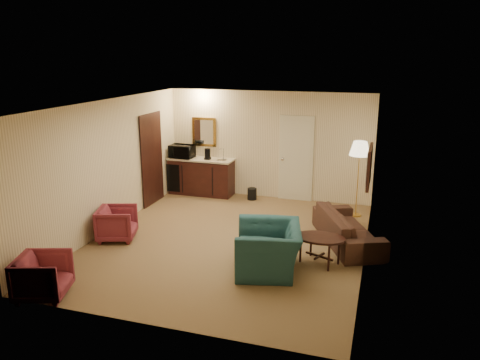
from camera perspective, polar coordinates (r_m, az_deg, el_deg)
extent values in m
plane|color=olive|center=(8.98, -1.38, -7.45)|extent=(6.00, 6.00, 0.00)
cube|color=beige|center=(11.37, 3.46, 4.26)|extent=(5.00, 0.02, 2.60)
cube|color=beige|center=(9.64, -15.65, 1.71)|extent=(0.02, 6.00, 2.60)
cube|color=beige|center=(8.13, 15.48, -0.76)|extent=(0.02, 6.00, 2.60)
cube|color=white|center=(8.33, -1.50, 9.29)|extent=(5.00, 6.00, 0.02)
cube|color=beige|center=(11.26, 6.86, 2.63)|extent=(0.82, 0.06, 2.05)
cube|color=black|center=(11.11, -10.71, 2.43)|extent=(0.06, 0.98, 2.10)
cube|color=gold|center=(11.80, -4.39, 5.88)|extent=(0.62, 0.04, 0.72)
cube|color=black|center=(8.46, 15.44, 1.61)|extent=(0.06, 0.90, 0.70)
cube|color=#341410|center=(11.80, -4.73, 0.46)|extent=(1.64, 0.58, 0.92)
imported|color=black|center=(9.00, 13.01, -5.10)|extent=(1.37, 2.09, 0.79)
imported|color=#1C4645|center=(7.66, 3.50, -7.43)|extent=(1.02, 1.33, 1.03)
imported|color=maroon|center=(9.25, -14.77, -4.96)|extent=(0.82, 0.85, 0.70)
imported|color=maroon|center=(7.49, -22.92, -10.57)|extent=(0.83, 0.86, 0.71)
cube|color=black|center=(8.11, 9.68, -8.39)|extent=(0.99, 0.85, 0.48)
cube|color=gold|center=(10.39, 14.17, 0.11)|extent=(0.55, 0.55, 1.67)
cylinder|color=black|center=(11.40, 1.47, -1.70)|extent=(0.23, 0.23, 0.28)
imported|color=black|center=(11.78, -7.10, 3.66)|extent=(0.60, 0.36, 0.40)
cylinder|color=black|center=(11.55, -3.98, 3.18)|extent=(0.17, 0.17, 0.27)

